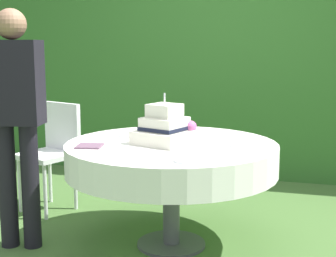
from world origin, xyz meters
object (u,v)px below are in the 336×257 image
object	(u,v)px
napkin_stack	(89,146)
standing_person	(15,112)
serving_plate_left	(185,161)
wedding_cake	(165,129)
serving_plate_near	(238,146)
serving_plate_far	(128,135)
garden_chair	(54,145)
cake_table	(171,158)

from	to	relation	value
napkin_stack	standing_person	world-z (taller)	standing_person
napkin_stack	standing_person	distance (m)	0.55
serving_plate_left	wedding_cake	bearing A→B (deg)	118.56
serving_plate_near	serving_plate_far	xyz separation A→B (m)	(-0.81, 0.15, 0.00)
serving_plate_left	garden_chair	xyz separation A→B (m)	(-1.38, 1.00, -0.19)
wedding_cake	napkin_stack	distance (m)	0.51
serving_plate_far	garden_chair	bearing A→B (deg)	156.45
serving_plate_left	serving_plate_far	bearing A→B (deg)	131.84
cake_table	serving_plate_near	size ratio (longest dim) A/B	12.82
wedding_cake	napkin_stack	size ratio (longest dim) A/B	2.69
serving_plate_far	cake_table	bearing A→B (deg)	-23.12
cake_table	garden_chair	size ratio (longest dim) A/B	1.60
serving_plate_left	standing_person	world-z (taller)	standing_person
serving_plate_near	standing_person	size ratio (longest dim) A/B	0.07
serving_plate_near	wedding_cake	bearing A→B (deg)	-175.92
serving_plate_near	garden_chair	world-z (taller)	garden_chair
cake_table	serving_plate_near	world-z (taller)	serving_plate_near
cake_table	garden_chair	world-z (taller)	garden_chair
cake_table	standing_person	xyz separation A→B (m)	(-0.99, -0.30, 0.31)
serving_plate_near	serving_plate_far	distance (m)	0.82
cake_table	standing_person	distance (m)	1.08
serving_plate_left	cake_table	bearing A→B (deg)	113.93
cake_table	serving_plate_left	world-z (taller)	serving_plate_left
serving_plate_left	napkin_stack	world-z (taller)	same
serving_plate_near	serving_plate_far	bearing A→B (deg)	169.38
wedding_cake	serving_plate_near	size ratio (longest dim) A/B	3.86
serving_plate_near	standing_person	distance (m)	1.47
serving_plate_near	serving_plate_left	size ratio (longest dim) A/B	0.84
serving_plate_left	serving_plate_near	bearing A→B (deg)	66.24
garden_chair	serving_plate_near	bearing A→B (deg)	-17.26
cake_table	napkin_stack	distance (m)	0.55
serving_plate_far	serving_plate_left	xyz separation A→B (m)	(0.59, -0.65, 0.00)
serving_plate_near	garden_chair	size ratio (longest dim) A/B	0.12
wedding_cake	serving_plate_left	bearing A→B (deg)	-61.44
serving_plate_far	garden_chair	xyz separation A→B (m)	(-0.80, 0.35, -0.19)
serving_plate_near	napkin_stack	distance (m)	0.95
serving_plate_left	standing_person	xyz separation A→B (m)	(-1.21, 0.20, 0.20)
serving_plate_far	serving_plate_left	world-z (taller)	same
serving_plate_left	standing_person	size ratio (longest dim) A/B	0.08
serving_plate_far	standing_person	world-z (taller)	standing_person
napkin_stack	standing_person	bearing A→B (deg)	-177.12
cake_table	napkin_stack	world-z (taller)	napkin_stack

